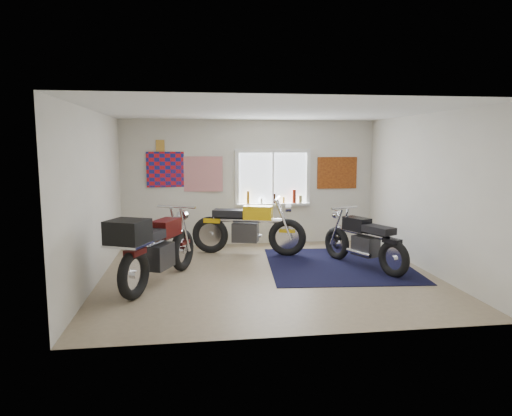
{
  "coord_description": "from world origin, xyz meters",
  "views": [
    {
      "loc": [
        -1.19,
        -7.34,
        2.16
      ],
      "look_at": [
        -0.15,
        0.4,
        1.08
      ],
      "focal_mm": 32.0,
      "sensor_mm": 36.0,
      "label": 1
    }
  ],
  "objects": [
    {
      "name": "black_chrome_bike",
      "position": [
        1.75,
        0.24,
        0.46
      ],
      "size": [
        0.97,
        1.9,
        1.04
      ],
      "rotation": [
        0.0,
        0.0,
        1.99
      ],
      "color": "black",
      "rests_on": "navy_rug"
    },
    {
      "name": "navy_rug",
      "position": [
        1.37,
        0.45,
        0.01
      ],
      "size": [
        2.7,
        2.79,
        0.01
      ],
      "primitive_type": "cube",
      "rotation": [
        0.0,
        0.0,
        -0.08
      ],
      "color": "black",
      "rests_on": "ground"
    },
    {
      "name": "oil_bottles",
      "position": [
        0.65,
        2.4,
        1.02
      ],
      "size": [
        1.23,
        0.09,
        0.3
      ],
      "color": "#8C5814",
      "rests_on": "window_assembly"
    },
    {
      "name": "window_assembly",
      "position": [
        0.5,
        2.47,
        1.37
      ],
      "size": [
        1.66,
        0.17,
        1.26
      ],
      "color": "white",
      "rests_on": "room_shell"
    },
    {
      "name": "ground",
      "position": [
        0.0,
        0.0,
        0.0
      ],
      "size": [
        5.5,
        5.5,
        0.0
      ],
      "primitive_type": "plane",
      "color": "#9E896B",
      "rests_on": "ground"
    },
    {
      "name": "flag_display",
      "position": [
        -1.9,
        2.48,
        2.15
      ],
      "size": [
        1.6,
        0.1,
        1.17
      ],
      "color": "red",
      "rests_on": "room_shell"
    },
    {
      "name": "room_shell",
      "position": [
        0.0,
        0.0,
        1.64
      ],
      "size": [
        5.5,
        5.5,
        5.5
      ],
      "color": "white",
      "rests_on": "ground"
    },
    {
      "name": "yellow_triumph",
      "position": [
        -0.17,
        1.5,
        0.51
      ],
      "size": [
        2.25,
        0.91,
        1.16
      ],
      "rotation": [
        0.0,
        0.0,
        -0.3
      ],
      "color": "black",
      "rests_on": "ground"
    },
    {
      "name": "triumph_poster",
      "position": [
        1.95,
        2.48,
        1.55
      ],
      "size": [
        0.9,
        0.03,
        0.7
      ],
      "primitive_type": "cube",
      "color": "#A54C14",
      "rests_on": "room_shell"
    },
    {
      "name": "maroon_tourer",
      "position": [
        -1.83,
        -0.4,
        0.61
      ],
      "size": [
        1.25,
        2.21,
        1.17
      ],
      "rotation": [
        0.0,
        0.0,
        1.15
      ],
      "color": "black",
      "rests_on": "ground"
    }
  ]
}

